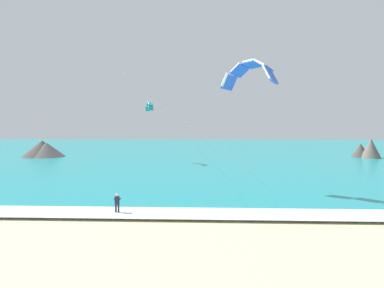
% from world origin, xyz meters
% --- Properties ---
extents(sea, '(200.00, 120.00, 0.20)m').
position_xyz_m(sea, '(0.00, 74.18, 0.10)').
color(sea, teal).
rests_on(sea, ground).
extents(surf_foam, '(200.00, 3.19, 0.04)m').
position_xyz_m(surf_foam, '(0.00, 15.18, 0.22)').
color(surf_foam, white).
rests_on(surf_foam, sea).
extents(surfboard, '(0.65, 1.45, 0.09)m').
position_xyz_m(surfboard, '(-1.41, 15.18, 0.03)').
color(surfboard, white).
rests_on(surfboard, ground).
extents(kitesurfer, '(0.57, 0.57, 1.69)m').
position_xyz_m(kitesurfer, '(-1.41, 15.20, 0.94)').
color(kitesurfer, '#191E38').
rests_on(kitesurfer, ground).
extents(kite_primary, '(12.90, 10.02, 11.61)m').
position_xyz_m(kite_primary, '(9.28, 22.63, 11.73)').
color(kite_primary, blue).
extents(kite_distant, '(2.05, 4.36, 1.55)m').
position_xyz_m(kite_distant, '(-4.48, 47.93, 10.02)').
color(kite_distant, teal).
extents(headland_right, '(5.17, 5.35, 4.04)m').
position_xyz_m(headland_right, '(37.04, 57.78, 1.80)').
color(headland_right, '#665B51').
rests_on(headland_right, ground).
extents(headland_left, '(9.27, 8.60, 3.50)m').
position_xyz_m(headland_left, '(-27.75, 57.19, 1.66)').
color(headland_left, '#47423D').
rests_on(headland_left, ground).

